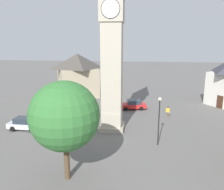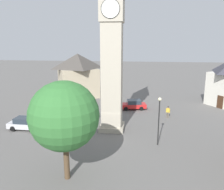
{
  "view_description": "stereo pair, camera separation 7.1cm",
  "coord_description": "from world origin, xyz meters",
  "px_view_note": "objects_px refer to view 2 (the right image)",
  "views": [
    {
      "loc": [
        3.34,
        -25.92,
        10.54
      ],
      "look_at": [
        0.0,
        0.0,
        4.36
      ],
      "focal_mm": 36.02,
      "sensor_mm": 36.0,
      "label": 1
    },
    {
      "loc": [
        3.41,
        -25.92,
        10.54
      ],
      "look_at": [
        0.0,
        0.0,
        4.36
      ],
      "focal_mm": 36.02,
      "sensor_mm": 36.0,
      "label": 2
    }
  ],
  "objects_px": {
    "clock_tower": "(112,20)",
    "lamp_post": "(159,114)",
    "building_shop_left": "(78,75)",
    "car_blue_kerb": "(85,111)",
    "car_silver_kerb": "(25,124)",
    "car_red_corner": "(133,105)",
    "pedestrian": "(168,111)",
    "tree": "(64,116)"
  },
  "relations": [
    {
      "from": "clock_tower",
      "to": "lamp_post",
      "type": "distance_m",
      "value": 11.52
    },
    {
      "from": "clock_tower",
      "to": "building_shop_left",
      "type": "height_order",
      "value": "clock_tower"
    },
    {
      "from": "clock_tower",
      "to": "car_blue_kerb",
      "type": "height_order",
      "value": "clock_tower"
    },
    {
      "from": "building_shop_left",
      "to": "lamp_post",
      "type": "height_order",
      "value": "building_shop_left"
    },
    {
      "from": "pedestrian",
      "to": "tree",
      "type": "relative_size",
      "value": 0.22
    },
    {
      "from": "tree",
      "to": "building_shop_left",
      "type": "xyz_separation_m",
      "value": [
        -6.68,
        27.08,
        -0.9
      ]
    },
    {
      "from": "car_red_corner",
      "to": "car_silver_kerb",
      "type": "bearing_deg",
      "value": -141.16
    },
    {
      "from": "clock_tower",
      "to": "tree",
      "type": "height_order",
      "value": "clock_tower"
    },
    {
      "from": "car_red_corner",
      "to": "tree",
      "type": "distance_m",
      "value": 20.56
    },
    {
      "from": "lamp_post",
      "to": "tree",
      "type": "bearing_deg",
      "value": -137.11
    },
    {
      "from": "car_silver_kerb",
      "to": "lamp_post",
      "type": "distance_m",
      "value": 16.32
    },
    {
      "from": "tree",
      "to": "lamp_post",
      "type": "height_order",
      "value": "tree"
    },
    {
      "from": "car_blue_kerb",
      "to": "lamp_post",
      "type": "relative_size",
      "value": 0.8
    },
    {
      "from": "car_blue_kerb",
      "to": "car_silver_kerb",
      "type": "xyz_separation_m",
      "value": [
        -6.06,
        -5.76,
        0.0
      ]
    },
    {
      "from": "car_red_corner",
      "to": "building_shop_left",
      "type": "distance_m",
      "value": 13.86
    },
    {
      "from": "car_silver_kerb",
      "to": "building_shop_left",
      "type": "distance_m",
      "value": 18.3
    },
    {
      "from": "clock_tower",
      "to": "lamp_post",
      "type": "bearing_deg",
      "value": -34.79
    },
    {
      "from": "car_silver_kerb",
      "to": "clock_tower",
      "type": "bearing_deg",
      "value": 7.79
    },
    {
      "from": "car_blue_kerb",
      "to": "building_shop_left",
      "type": "xyz_separation_m",
      "value": [
        -4.29,
        12.1,
        3.53
      ]
    },
    {
      "from": "car_red_corner",
      "to": "building_shop_left",
      "type": "height_order",
      "value": "building_shop_left"
    },
    {
      "from": "car_red_corner",
      "to": "pedestrian",
      "type": "relative_size",
      "value": 2.58
    },
    {
      "from": "clock_tower",
      "to": "building_shop_left",
      "type": "bearing_deg",
      "value": 118.34
    },
    {
      "from": "clock_tower",
      "to": "lamp_post",
      "type": "xyz_separation_m",
      "value": [
        5.32,
        -3.7,
        -9.53
      ]
    },
    {
      "from": "pedestrian",
      "to": "car_silver_kerb",
      "type": "bearing_deg",
      "value": -159.31
    },
    {
      "from": "car_red_corner",
      "to": "pedestrian",
      "type": "height_order",
      "value": "pedestrian"
    },
    {
      "from": "car_blue_kerb",
      "to": "lamp_post",
      "type": "distance_m",
      "value": 13.0
    },
    {
      "from": "car_silver_kerb",
      "to": "building_shop_left",
      "type": "height_order",
      "value": "building_shop_left"
    },
    {
      "from": "clock_tower",
      "to": "lamp_post",
      "type": "relative_size",
      "value": 4.3
    },
    {
      "from": "car_silver_kerb",
      "to": "pedestrian",
      "type": "relative_size",
      "value": 2.46
    },
    {
      "from": "car_silver_kerb",
      "to": "building_shop_left",
      "type": "xyz_separation_m",
      "value": [
        1.77,
        17.86,
        3.53
      ]
    },
    {
      "from": "building_shop_left",
      "to": "lamp_post",
      "type": "distance_m",
      "value": 24.62
    },
    {
      "from": "tree",
      "to": "building_shop_left",
      "type": "height_order",
      "value": "building_shop_left"
    },
    {
      "from": "car_blue_kerb",
      "to": "lamp_post",
      "type": "bearing_deg",
      "value": -39.02
    },
    {
      "from": "pedestrian",
      "to": "lamp_post",
      "type": "relative_size",
      "value": 0.33
    },
    {
      "from": "clock_tower",
      "to": "tree",
      "type": "distance_m",
      "value": 13.37
    },
    {
      "from": "tree",
      "to": "building_shop_left",
      "type": "relative_size",
      "value": 0.82
    },
    {
      "from": "tree",
      "to": "building_shop_left",
      "type": "distance_m",
      "value": 27.9
    },
    {
      "from": "clock_tower",
      "to": "car_silver_kerb",
      "type": "xyz_separation_m",
      "value": [
        -10.62,
        -1.45,
        -12.19
      ]
    },
    {
      "from": "car_blue_kerb",
      "to": "lamp_post",
      "type": "height_order",
      "value": "lamp_post"
    },
    {
      "from": "lamp_post",
      "to": "clock_tower",
      "type": "bearing_deg",
      "value": 145.21
    },
    {
      "from": "building_shop_left",
      "to": "car_blue_kerb",
      "type": "bearing_deg",
      "value": -70.47
    },
    {
      "from": "car_blue_kerb",
      "to": "car_silver_kerb",
      "type": "height_order",
      "value": "same"
    }
  ]
}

